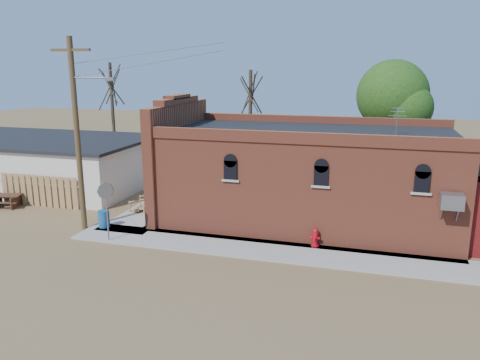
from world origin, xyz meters
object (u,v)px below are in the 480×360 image
(brick_bar, at_px, (301,175))
(trash_barrel, at_px, (104,219))
(utility_pole, at_px, (78,131))
(fire_hydrant, at_px, (315,238))
(picnic_table, at_px, (6,199))
(stop_sign, at_px, (106,196))

(brick_bar, bearing_deg, trash_barrel, -155.95)
(brick_bar, relative_size, utility_pole, 1.82)
(fire_hydrant, bearing_deg, picnic_table, -160.13)
(utility_pole, relative_size, trash_barrel, 10.82)
(brick_bar, relative_size, fire_hydrant, 20.19)
(brick_bar, height_order, picnic_table, brick_bar)
(brick_bar, distance_m, utility_pole, 10.96)
(picnic_table, bearing_deg, stop_sign, -35.12)
(brick_bar, height_order, fire_hydrant, brick_bar)
(picnic_table, bearing_deg, utility_pole, -31.61)
(fire_hydrant, distance_m, stop_sign, 9.34)
(trash_barrel, xyz_separation_m, picnic_table, (-7.30, 1.70, -0.03))
(utility_pole, xyz_separation_m, stop_sign, (2.00, -1.20, -2.66))
(trash_barrel, bearing_deg, brick_bar, 24.05)
(utility_pole, relative_size, fire_hydrant, 11.08)
(brick_bar, xyz_separation_m, fire_hydrant, (1.23, -3.70, -1.86))
(utility_pole, bearing_deg, fire_hydrant, 3.10)
(trash_barrel, bearing_deg, picnic_table, 166.90)
(utility_pole, xyz_separation_m, trash_barrel, (0.84, 0.30, -4.28))
(fire_hydrant, relative_size, picnic_table, 0.41)
(brick_bar, bearing_deg, picnic_table, -171.96)
(stop_sign, xyz_separation_m, trash_barrel, (-1.16, 1.50, -1.62))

